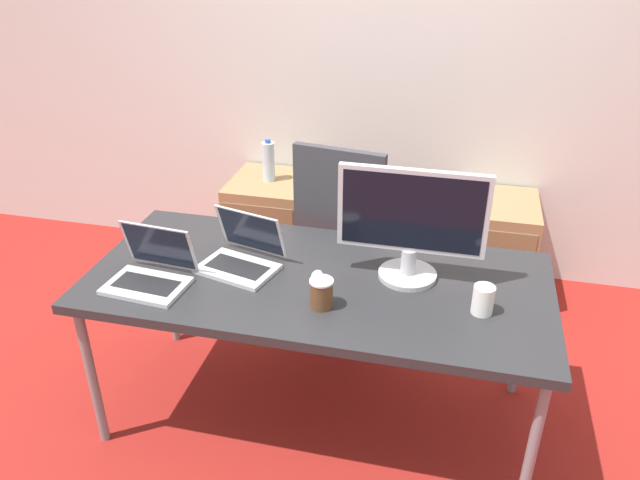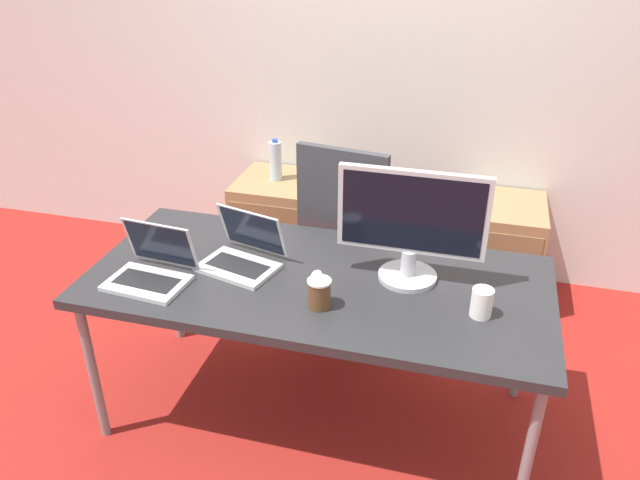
# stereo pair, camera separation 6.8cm
# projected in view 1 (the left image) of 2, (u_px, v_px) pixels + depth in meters

# --- Properties ---
(ground_plane) EXTENTS (14.00, 14.00, 0.00)m
(ground_plane) POSITION_uv_depth(u_px,v_px,m) (318.00, 413.00, 2.85)
(ground_plane) COLOR maroon
(wall_back) EXTENTS (10.00, 0.05, 2.60)m
(wall_back) POSITION_uv_depth(u_px,v_px,m) (380.00, 55.00, 3.50)
(wall_back) COLOR silver
(wall_back) RESTS_ON ground_plane
(desk) EXTENTS (1.85, 0.84, 0.73)m
(desk) POSITION_uv_depth(u_px,v_px,m) (318.00, 287.00, 2.52)
(desk) COLOR #28282B
(desk) RESTS_ON ground_plane
(office_chair) EXTENTS (0.56, 0.59, 1.09)m
(office_chair) POSITION_uv_depth(u_px,v_px,m) (350.00, 260.00, 3.25)
(office_chair) COLOR #232326
(office_chair) RESTS_ON ground_plane
(cabinet_left) EXTENTS (0.46, 0.49, 0.60)m
(cabinet_left) POSITION_uv_depth(u_px,v_px,m) (271.00, 225.00, 3.86)
(cabinet_left) COLOR #99754C
(cabinet_left) RESTS_ON ground_plane
(cabinet_right) EXTENTS (0.46, 0.49, 0.60)m
(cabinet_right) POSITION_uv_depth(u_px,v_px,m) (491.00, 249.00, 3.59)
(cabinet_right) COLOR #99754C
(cabinet_right) RESTS_ON ground_plane
(water_bottle) EXTENTS (0.07, 0.07, 0.25)m
(water_bottle) POSITION_uv_depth(u_px,v_px,m) (269.00, 161.00, 3.66)
(water_bottle) COLOR silver
(water_bottle) RESTS_ON cabinet_left
(laptop_left) EXTENTS (0.35, 0.34, 0.22)m
(laptop_left) POSITION_uv_depth(u_px,v_px,m) (242.00, 256.00, 2.56)
(laptop_left) COLOR silver
(laptop_left) RESTS_ON desk
(laptop_right) EXTENTS (0.32, 0.29, 0.22)m
(laptop_right) POSITION_uv_depth(u_px,v_px,m) (151.00, 272.00, 2.45)
(laptop_right) COLOR silver
(laptop_right) RESTS_ON desk
(monitor) EXTENTS (0.57, 0.23, 0.46)m
(monitor) POSITION_uv_depth(u_px,v_px,m) (411.00, 223.00, 2.39)
(monitor) COLOR #B7B7BC
(monitor) RESTS_ON desk
(mouse) EXTENTS (0.04, 0.07, 0.03)m
(mouse) POSITION_uv_depth(u_px,v_px,m) (318.00, 275.00, 2.49)
(mouse) COLOR silver
(mouse) RESTS_ON desk
(coffee_cup_white) EXTENTS (0.08, 0.08, 0.11)m
(coffee_cup_white) POSITION_uv_depth(u_px,v_px,m) (483.00, 300.00, 2.26)
(coffee_cup_white) COLOR white
(coffee_cup_white) RESTS_ON desk
(coffee_cup_brown) EXTENTS (0.09, 0.09, 0.11)m
(coffee_cup_brown) POSITION_uv_depth(u_px,v_px,m) (321.00, 293.00, 2.30)
(coffee_cup_brown) COLOR brown
(coffee_cup_brown) RESTS_ON desk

